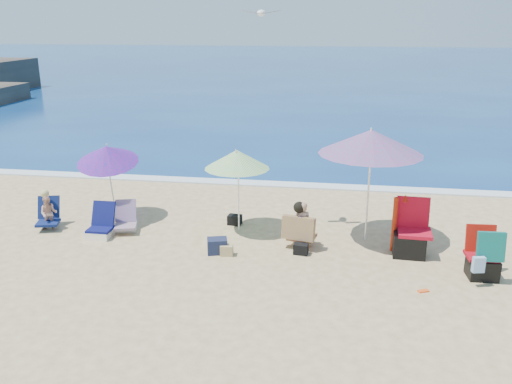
# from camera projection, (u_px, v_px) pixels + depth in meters

# --- Properties ---
(ground) EXTENTS (120.00, 120.00, 0.00)m
(ground) POSITION_uv_depth(u_px,v_px,m) (264.00, 265.00, 10.05)
(ground) COLOR #D8BC84
(ground) RESTS_ON ground
(sea) EXTENTS (120.00, 80.00, 0.12)m
(sea) POSITION_uv_depth(u_px,v_px,m) (328.00, 67.00, 52.40)
(sea) COLOR navy
(sea) RESTS_ON ground
(foam) EXTENTS (120.00, 0.50, 0.04)m
(foam) POSITION_uv_depth(u_px,v_px,m) (290.00, 185.00, 14.84)
(foam) COLOR white
(foam) RESTS_ON ground
(umbrella_turquoise) EXTENTS (2.13, 2.13, 2.37)m
(umbrella_turquoise) POSITION_uv_depth(u_px,v_px,m) (371.00, 142.00, 10.55)
(umbrella_turquoise) COLOR white
(umbrella_turquoise) RESTS_ON ground
(umbrella_striped) EXTENTS (1.75, 1.75, 1.82)m
(umbrella_striped) POSITION_uv_depth(u_px,v_px,m) (237.00, 159.00, 11.20)
(umbrella_striped) COLOR white
(umbrella_striped) RESTS_ON ground
(umbrella_blue) EXTENTS (1.60, 1.64, 1.86)m
(umbrella_blue) POSITION_uv_depth(u_px,v_px,m) (107.00, 154.00, 11.90)
(umbrella_blue) COLOR silver
(umbrella_blue) RESTS_ON ground
(furled_umbrella) EXTENTS (0.29, 0.28, 1.22)m
(furled_umbrella) POSITION_uv_depth(u_px,v_px,m) (396.00, 219.00, 10.45)
(furled_umbrella) COLOR #AF250C
(furled_umbrella) RESTS_ON ground
(chair_navy) EXTENTS (0.52, 0.62, 0.69)m
(chair_navy) POSITION_uv_depth(u_px,v_px,m) (101.00, 228.00, 11.34)
(chair_navy) COLOR #0D104C
(chair_navy) RESTS_ON ground
(chair_rainbow) EXTENTS (0.62, 0.75, 0.63)m
(chair_rainbow) POSITION_uv_depth(u_px,v_px,m) (126.00, 223.00, 11.68)
(chair_rainbow) COLOR #E1554F
(chair_rainbow) RESTS_ON ground
(camp_chair_left) EXTENTS (0.73, 0.66, 1.10)m
(camp_chair_left) POSITION_uv_depth(u_px,v_px,m) (410.00, 239.00, 10.41)
(camp_chair_left) COLOR #B20C21
(camp_chair_left) RESTS_ON ground
(camp_chair_right) EXTENTS (0.57, 0.78, 0.95)m
(camp_chair_right) POSITION_uv_depth(u_px,v_px,m) (483.00, 260.00, 9.45)
(camp_chair_right) COLOR #A00B17
(camp_chair_right) RESTS_ON ground
(person_center) EXTENTS (0.71, 0.64, 0.96)m
(person_center) POSITION_uv_depth(u_px,v_px,m) (301.00, 226.00, 10.70)
(person_center) COLOR tan
(person_center) RESTS_ON ground
(person_left) EXTENTS (0.65, 0.74, 0.84)m
(person_left) POSITION_uv_depth(u_px,v_px,m) (48.00, 212.00, 11.67)
(person_left) COLOR tan
(person_left) RESTS_ON ground
(bag_navy_a) EXTENTS (0.45, 0.37, 0.30)m
(bag_navy_a) POSITION_uv_depth(u_px,v_px,m) (217.00, 246.00, 10.52)
(bag_navy_a) COLOR #1B223D
(bag_navy_a) RESTS_ON ground
(bag_black_a) EXTENTS (0.32, 0.25, 0.22)m
(bag_black_a) POSITION_uv_depth(u_px,v_px,m) (235.00, 220.00, 12.01)
(bag_black_a) COLOR black
(bag_black_a) RESTS_ON ground
(bag_tan) EXTENTS (0.26, 0.20, 0.21)m
(bag_tan) POSITION_uv_depth(u_px,v_px,m) (227.00, 250.00, 10.44)
(bag_tan) COLOR tan
(bag_tan) RESTS_ON ground
(bag_black_b) EXTENTS (0.30, 0.23, 0.21)m
(bag_black_b) POSITION_uv_depth(u_px,v_px,m) (301.00, 249.00, 10.49)
(bag_black_b) COLOR black
(bag_black_b) RESTS_ON ground
(orange_item) EXTENTS (0.21, 0.16, 0.03)m
(orange_item) POSITION_uv_depth(u_px,v_px,m) (423.00, 291.00, 9.06)
(orange_item) COLOR #FF561A
(orange_item) RESTS_ON ground
(seagull) EXTENTS (0.76, 0.42, 0.13)m
(seagull) POSITION_uv_depth(u_px,v_px,m) (261.00, 13.00, 10.53)
(seagull) COLOR white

